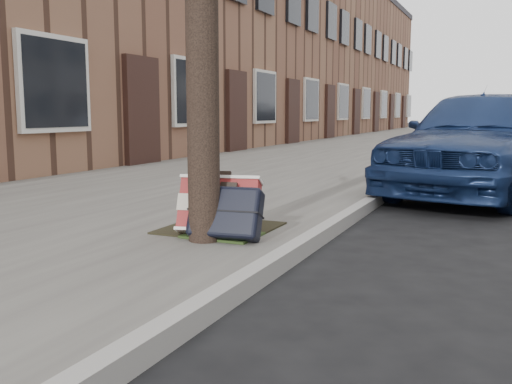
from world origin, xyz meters
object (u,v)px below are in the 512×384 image
at_px(car_near_mid, 509,125).
at_px(suitcase_navy, 226,212).
at_px(car_near_front, 486,141).
at_px(suitcase_red, 220,206).

bearing_deg(car_near_mid, suitcase_navy, -117.80).
height_order(car_near_front, car_near_mid, car_near_mid).
xyz_separation_m(suitcase_red, car_near_mid, (1.94, 13.23, 0.37)).
relative_size(suitcase_navy, car_near_front, 0.13).
bearing_deg(suitcase_red, car_near_mid, 68.25).
relative_size(suitcase_navy, car_near_mid, 0.12).
bearing_deg(car_near_front, suitcase_navy, -97.13).
height_order(suitcase_navy, car_near_mid, car_near_mid).
xyz_separation_m(car_near_front, car_near_mid, (0.22, 9.10, 0.01)).
xyz_separation_m(suitcase_navy, car_near_mid, (1.83, 13.33, 0.39)).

